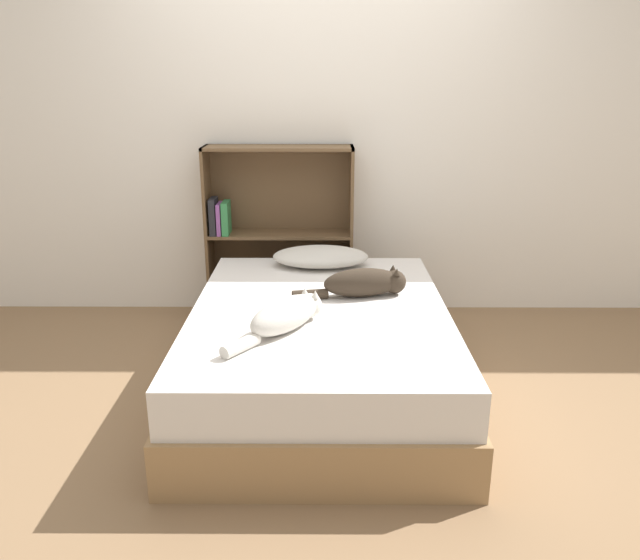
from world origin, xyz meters
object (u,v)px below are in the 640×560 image
at_px(cat_light, 286,315).
at_px(cat_dark, 365,283).
at_px(bed, 320,351).
at_px(bookshelf, 276,231).
at_px(pillow, 320,257).

distance_m(cat_light, cat_dark, 0.60).
distance_m(bed, bookshelf, 1.23).
xyz_separation_m(cat_dark, bookshelf, (-0.54, 0.96, 0.04)).
bearing_deg(cat_light, bed, 9.33).
bearing_deg(bed, cat_dark, 36.31).
height_order(pillow, cat_light, cat_light).
bearing_deg(bed, bookshelf, 104.71).
xyz_separation_m(bed, cat_light, (-0.15, -0.29, 0.31)).
bearing_deg(cat_dark, bed, -154.80).
distance_m(pillow, cat_light, 1.01).
relative_size(bed, cat_light, 3.34).
xyz_separation_m(bed, bookshelf, (-0.30, 1.14, 0.35)).
xyz_separation_m(cat_light, bookshelf, (-0.15, 1.42, 0.04)).
height_order(pillow, bookshelf, bookshelf).
distance_m(pillow, bookshelf, 0.52).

